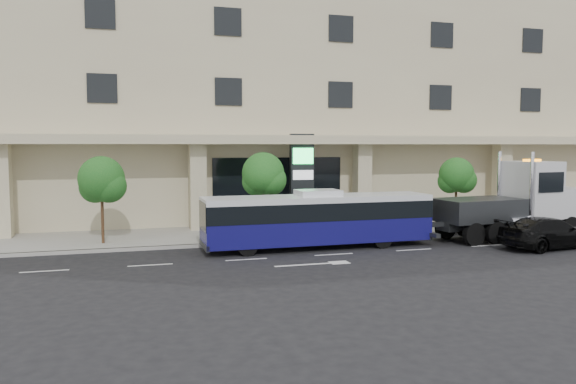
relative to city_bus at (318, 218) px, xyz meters
name	(u,v)px	position (x,y,z in m)	size (l,w,h in m)	color
ground	(322,249)	(0.15, -0.24, -1.41)	(120.00, 120.00, 0.00)	black
sidewalk	(292,232)	(0.15, 4.76, -1.34)	(120.00, 6.00, 0.15)	gray
curb	(309,240)	(0.15, 1.76, -1.34)	(120.00, 0.30, 0.15)	gray
convention_center	(251,75)	(0.15, 15.18, 8.56)	(60.00, 17.60, 20.00)	#B9AB8B
tree_left	(102,182)	(-9.82, 3.35, 1.70)	(2.27, 2.20, 4.22)	#422B19
tree_mid	(264,177)	(-1.82, 3.35, 1.84)	(2.28, 2.20, 4.38)	#422B19
tree_right	(457,177)	(9.68, 3.35, 1.62)	(2.10, 2.00, 4.04)	#422B19
city_bus	(318,218)	(0.00, 0.00, 0.00)	(10.99, 2.39, 2.78)	black
tow_truck	(518,202)	(11.14, -0.10, 0.46)	(10.04, 3.32, 4.55)	#2D3033
black_sedan	(548,233)	(10.49, -3.14, -0.67)	(2.09, 5.14, 1.49)	black
signage_pylon	(302,180)	(0.97, 5.57, 1.48)	(1.38, 0.60, 5.39)	black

